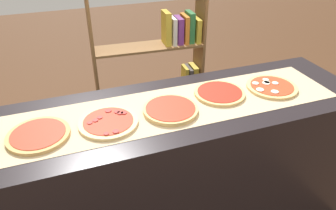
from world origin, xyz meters
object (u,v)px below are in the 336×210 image
pizza_plain_3 (220,93)px  bookshelf (163,74)px  pizza_pepperoni_1 (108,122)px  pizza_plain_2 (170,110)px  pizza_plain_0 (38,135)px  pizza_mozzarella_4 (272,87)px

pizza_plain_3 → bookshelf: bearing=93.6°
pizza_plain_3 → bookshelf: 0.90m
pizza_pepperoni_1 → pizza_plain_3: 0.68m
pizza_plain_2 → pizza_plain_3: 0.35m
pizza_plain_0 → pizza_plain_3: size_ratio=1.00×
pizza_plain_0 → pizza_pepperoni_1: bearing=-0.9°
pizza_plain_0 → pizza_mozzarella_4: bearing=1.4°
pizza_plain_0 → pizza_plain_3: bearing=4.1°
pizza_plain_0 → pizza_plain_2: pizza_plain_2 is taller
pizza_plain_0 → pizza_mozzarella_4: (1.35, 0.03, -0.00)m
pizza_mozzarella_4 → bookshelf: size_ratio=0.21×
pizza_mozzarella_4 → bookshelf: 1.02m
pizza_plain_0 → pizza_plain_3: 1.01m
pizza_plain_0 → pizza_pepperoni_1: 0.34m
bookshelf → pizza_plain_3: bearing=-86.4°
pizza_plain_0 → pizza_plain_2: size_ratio=1.00×
pizza_mozzarella_4 → bookshelf: (-0.39, 0.90, -0.26)m
pizza_plain_0 → pizza_mozzarella_4: 1.35m
pizza_pepperoni_1 → pizza_plain_2: size_ratio=1.02×
pizza_mozzarella_4 → pizza_pepperoni_1: bearing=-177.8°
pizza_plain_2 → pizza_mozzarella_4: 0.67m
pizza_pepperoni_1 → pizza_plain_0: bearing=179.1°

